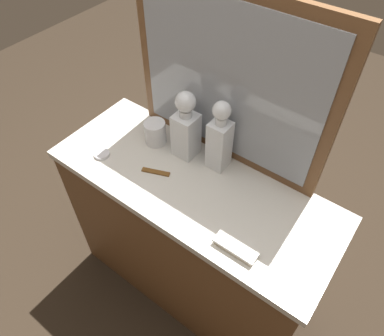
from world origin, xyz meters
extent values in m
plane|color=#2D2319|center=(0.00, 0.00, 0.00)|extent=(6.00, 6.00, 0.00)
cube|color=brown|center=(0.00, 0.00, 0.40)|extent=(1.13, 0.45, 0.80)
cube|color=silver|center=(0.00, 0.00, 0.82)|extent=(1.16, 0.46, 0.03)
cube|color=brown|center=(0.00, 0.21, 1.17)|extent=(0.79, 0.03, 0.67)
cube|color=gray|center=(0.00, 0.20, 1.17)|extent=(0.71, 0.01, 0.59)
cube|color=white|center=(-0.12, 0.12, 0.93)|extent=(0.09, 0.09, 0.19)
cube|color=brown|center=(-0.12, 0.12, 0.91)|extent=(0.07, 0.07, 0.15)
cylinder|color=white|center=(-0.12, 0.12, 1.04)|extent=(0.05, 0.05, 0.03)
sphere|color=white|center=(-0.12, 0.12, 1.09)|extent=(0.08, 0.08, 0.08)
cube|color=white|center=(0.03, 0.14, 0.94)|extent=(0.08, 0.08, 0.21)
cube|color=brown|center=(0.03, 0.14, 0.92)|extent=(0.06, 0.06, 0.17)
cylinder|color=white|center=(0.03, 0.14, 1.06)|extent=(0.04, 0.04, 0.03)
sphere|color=white|center=(0.03, 0.14, 1.11)|extent=(0.07, 0.07, 0.07)
cylinder|color=white|center=(-0.26, 0.09, 0.89)|extent=(0.09, 0.09, 0.10)
cylinder|color=silver|center=(-0.26, 0.09, 0.84)|extent=(0.08, 0.08, 0.01)
cube|color=#B7A88C|center=(0.29, -0.15, 0.84)|extent=(0.14, 0.05, 0.01)
cube|color=beige|center=(0.29, -0.15, 0.85)|extent=(0.15, 0.05, 0.01)
cylinder|color=silver|center=(-0.38, -0.11, 0.84)|extent=(0.06, 0.06, 0.01)
cube|color=brown|center=(-0.14, -0.05, 0.84)|extent=(0.11, 0.06, 0.01)
camera|label=1|loc=(0.54, -0.72, 1.90)|focal=34.02mm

